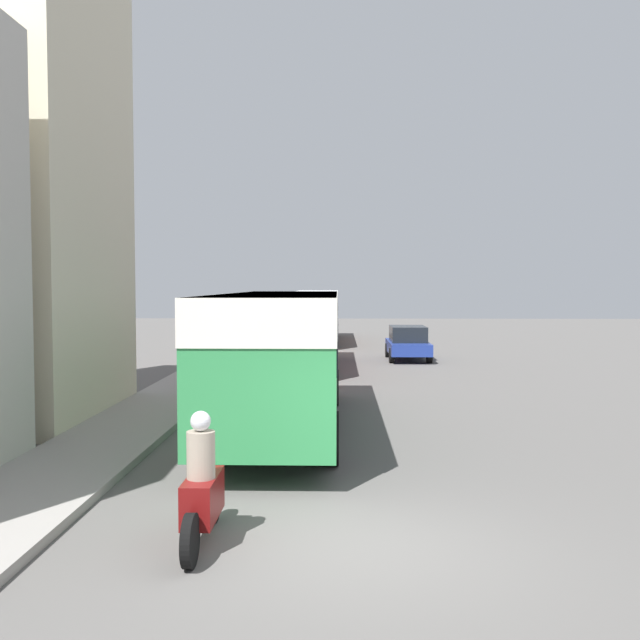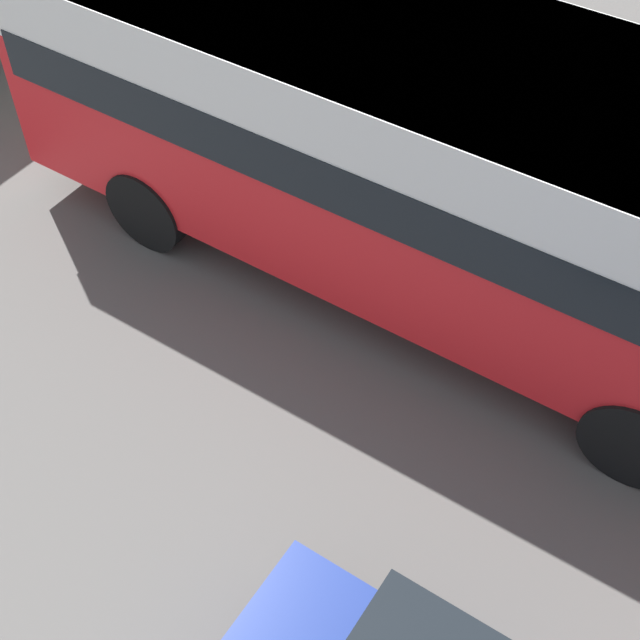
# 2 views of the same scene
# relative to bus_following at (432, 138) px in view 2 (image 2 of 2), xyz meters

# --- Properties ---
(bus_following) EXTENTS (2.58, 9.12, 2.89)m
(bus_following) POSITION_rel_bus_following_xyz_m (0.00, 0.00, 0.00)
(bus_following) COLOR red
(bus_following) RESTS_ON ground_plane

